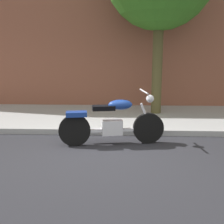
{
  "coord_description": "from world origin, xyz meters",
  "views": [
    {
      "loc": [
        0.43,
        -5.28,
        1.96
      ],
      "look_at": [
        0.17,
        0.57,
        0.72
      ],
      "focal_mm": 44.71,
      "sensor_mm": 36.0,
      "label": 1
    }
  ],
  "objects": [
    {
      "name": "ground_plane",
      "position": [
        0.0,
        0.0,
        0.0
      ],
      "size": [
        60.0,
        60.0,
        0.0
      ],
      "primitive_type": "plane",
      "color": "#28282D"
    },
    {
      "name": "sidewalk",
      "position": [
        0.0,
        2.87,
        0.07
      ],
      "size": [
        18.78,
        3.3,
        0.14
      ],
      "primitive_type": "cube",
      "color": "#A2A2A2",
      "rests_on": "ground"
    },
    {
      "name": "motorcycle",
      "position": [
        0.16,
        0.57,
        0.48
      ],
      "size": [
        2.28,
        0.73,
        1.18
      ],
      "color": "black",
      "rests_on": "ground"
    }
  ]
}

